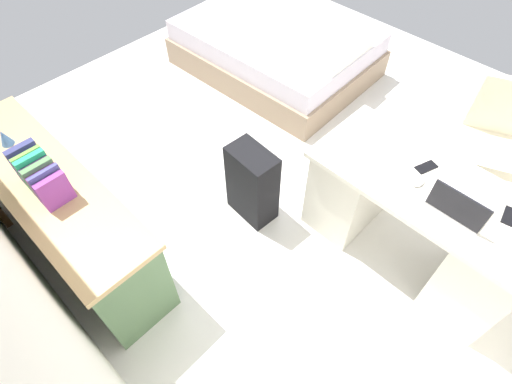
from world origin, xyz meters
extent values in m
plane|color=silver|center=(0.00, 0.00, 0.00)|extent=(5.31, 5.31, 0.00)
cube|color=silver|center=(-1.10, 0.06, 0.73)|extent=(1.45, 0.67, 0.04)
cube|color=beige|center=(-1.59, 0.06, 0.36)|extent=(0.41, 0.60, 0.72)
cube|color=beige|center=(-0.61, 0.05, 0.36)|extent=(0.41, 0.60, 0.72)
cylinder|color=black|center=(-1.18, -0.83, 0.02)|extent=(0.52, 0.52, 0.04)
cylinder|color=black|center=(-1.18, -0.83, 0.21)|extent=(0.06, 0.06, 0.42)
cube|color=beige|center=(-1.18, -0.83, 0.46)|extent=(0.60, 0.60, 0.08)
cube|color=beige|center=(-1.10, -1.01, 0.72)|extent=(0.43, 0.22, 0.44)
cube|color=#4C6B47|center=(0.62, 1.65, 0.35)|extent=(1.76, 0.44, 0.70)
cube|color=tan|center=(0.62, 1.65, 0.72)|extent=(1.80, 0.48, 0.04)
cube|color=#415B3C|center=(0.22, 1.42, 0.19)|extent=(0.67, 0.01, 0.25)
cube|color=#415B3C|center=(1.02, 1.42, 0.19)|extent=(0.67, 0.01, 0.25)
cube|color=gray|center=(1.10, -1.00, 0.14)|extent=(1.94, 1.46, 0.28)
cube|color=silver|center=(1.10, -1.00, 0.38)|extent=(1.88, 1.40, 0.20)
cube|color=white|center=(0.43, -1.02, 0.53)|extent=(0.50, 0.70, 0.10)
cube|color=black|center=(-0.07, 0.54, 0.32)|extent=(0.37, 0.24, 0.64)
cube|color=#B7B7BC|center=(-1.28, 0.11, 0.76)|extent=(0.31, 0.22, 0.02)
cube|color=black|center=(-1.28, 0.21, 0.86)|extent=(0.31, 0.01, 0.19)
ellipsoid|color=white|center=(-1.02, 0.10, 0.77)|extent=(0.06, 0.10, 0.03)
cube|color=black|center=(-1.51, -0.03, 0.76)|extent=(0.09, 0.15, 0.01)
cube|color=black|center=(-1.00, -0.04, 0.76)|extent=(0.11, 0.15, 0.01)
cube|color=purple|center=(0.37, 1.65, 0.85)|extent=(0.04, 0.17, 0.21)
cube|color=#444381|center=(0.41, 1.65, 0.86)|extent=(0.02, 0.17, 0.24)
cube|color=#83358E|center=(0.45, 1.65, 0.84)|extent=(0.04, 0.17, 0.20)
cube|color=#50824C|center=(0.49, 1.65, 0.86)|extent=(0.04, 0.17, 0.23)
cube|color=#693E7D|center=(0.53, 1.65, 0.85)|extent=(0.03, 0.17, 0.21)
cube|color=#23A770|center=(0.57, 1.65, 0.86)|extent=(0.04, 0.17, 0.24)
cube|color=#60923A|center=(0.61, 1.65, 0.86)|extent=(0.03, 0.17, 0.24)
cube|color=#614FBE|center=(0.65, 1.65, 0.84)|extent=(0.03, 0.17, 0.19)
cube|color=navy|center=(0.69, 1.65, 0.86)|extent=(0.04, 0.17, 0.23)
cone|color=#4C7FBF|center=(1.06, 1.65, 0.80)|extent=(0.08, 0.08, 0.11)
camera|label=1|loc=(-1.40, 1.88, 2.58)|focal=28.25mm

